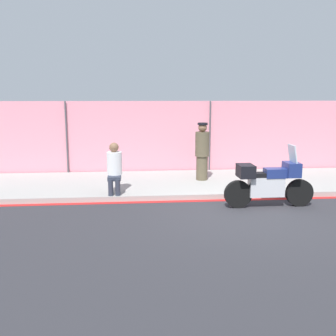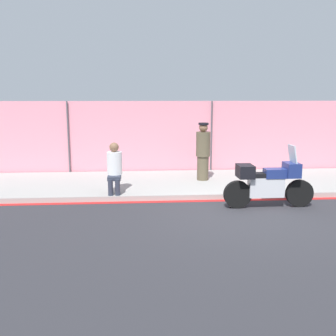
% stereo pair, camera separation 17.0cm
% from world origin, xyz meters
% --- Properties ---
extents(ground_plane, '(120.00, 120.00, 0.00)m').
position_xyz_m(ground_plane, '(0.00, 0.00, 0.00)').
color(ground_plane, '#2D2D33').
extents(sidewalk, '(35.13, 3.35, 0.14)m').
position_xyz_m(sidewalk, '(0.00, 2.98, 0.07)').
color(sidewalk, '#9E9E99').
rests_on(sidewalk, ground_plane).
extents(curb_paint_stripe, '(35.13, 0.18, 0.01)m').
position_xyz_m(curb_paint_stripe, '(0.00, 1.21, 0.00)').
color(curb_paint_stripe, red).
rests_on(curb_paint_stripe, ground_plane).
extents(storefront_fence, '(33.37, 0.17, 2.46)m').
position_xyz_m(storefront_fence, '(-0.00, 4.74, 1.23)').
color(storefront_fence, pink).
rests_on(storefront_fence, ground_plane).
extents(motorcycle, '(2.17, 0.50, 1.50)m').
position_xyz_m(motorcycle, '(0.63, 0.54, 0.61)').
color(motorcycle, black).
rests_on(motorcycle, ground_plane).
extents(officer_standing, '(0.42, 0.42, 1.71)m').
position_xyz_m(officer_standing, '(-0.53, 3.09, 1.01)').
color(officer_standing, brown).
rests_on(officer_standing, sidewalk).
extents(person_seated_on_curb, '(0.40, 0.68, 1.30)m').
position_xyz_m(person_seated_on_curb, '(-3.07, 1.76, 0.85)').
color(person_seated_on_curb, '#2D3342').
rests_on(person_seated_on_curb, sidewalk).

